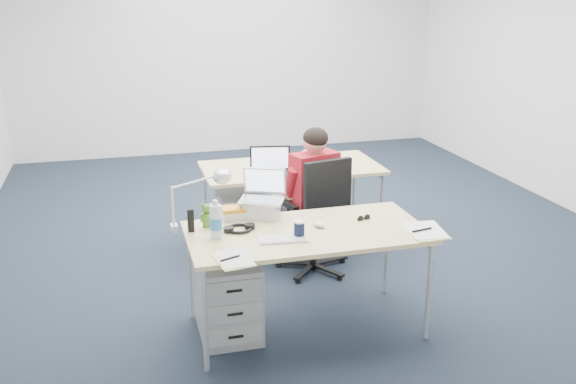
{
  "coord_description": "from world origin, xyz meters",
  "views": [
    {
      "loc": [
        -1.6,
        -5.48,
        2.3
      ],
      "look_at": [
        -0.44,
        -1.17,
        0.85
      ],
      "focal_mm": 40.0,
      "sensor_mm": 36.0,
      "label": 1
    }
  ],
  "objects_px": {
    "desk_near": "(307,237)",
    "computer_mouse": "(319,224)",
    "headphones": "(239,228)",
    "can_koozie": "(299,229)",
    "desk_far": "(291,171)",
    "sunglasses": "(364,218)",
    "far_cup": "(306,156)",
    "drawer_pedestal_near": "(228,297)",
    "desk_lamp": "(192,200)",
    "drawer_pedestal_far": "(243,223)",
    "office_chair": "(315,239)",
    "wireless_keyboard": "(283,239)",
    "silver_laptop": "(262,195)",
    "water_bottle": "(216,219)",
    "bear_figurine": "(207,215)",
    "cordless_phone": "(191,221)",
    "dark_laptop": "(271,161)",
    "book_stack": "(235,213)",
    "seated_person": "(305,197)"
  },
  "relations": [
    {
      "from": "desk_far",
      "to": "headphones",
      "type": "distance_m",
      "value": 1.63
    },
    {
      "from": "desk_far",
      "to": "computer_mouse",
      "type": "bearing_deg",
      "value": -98.39
    },
    {
      "from": "silver_laptop",
      "to": "headphones",
      "type": "bearing_deg",
      "value": -108.89
    },
    {
      "from": "office_chair",
      "to": "headphones",
      "type": "xyz_separation_m",
      "value": [
        -0.78,
        -0.76,
        0.46
      ]
    },
    {
      "from": "cordless_phone",
      "to": "desk_lamp",
      "type": "xyz_separation_m",
      "value": [
        0.02,
        0.02,
        0.14
      ]
    },
    {
      "from": "drawer_pedestal_far",
      "to": "silver_laptop",
      "type": "distance_m",
      "value": 1.24
    },
    {
      "from": "book_stack",
      "to": "sunglasses",
      "type": "distance_m",
      "value": 0.9
    },
    {
      "from": "office_chair",
      "to": "drawer_pedestal_near",
      "type": "distance_m",
      "value": 1.2
    },
    {
      "from": "silver_laptop",
      "to": "office_chair",
      "type": "bearing_deg",
      "value": 66.93
    },
    {
      "from": "desk_far",
      "to": "drawer_pedestal_near",
      "type": "bearing_deg",
      "value": -119.83
    },
    {
      "from": "desk_far",
      "to": "water_bottle",
      "type": "distance_m",
      "value": 1.81
    },
    {
      "from": "office_chair",
      "to": "water_bottle",
      "type": "distance_m",
      "value": 1.4
    },
    {
      "from": "cordless_phone",
      "to": "desk_near",
      "type": "bearing_deg",
      "value": -15.25
    },
    {
      "from": "water_bottle",
      "to": "far_cup",
      "type": "distance_m",
      "value": 1.98
    },
    {
      "from": "drawer_pedestal_near",
      "to": "desk_lamp",
      "type": "xyz_separation_m",
      "value": [
        -0.2,
        0.14,
        0.67
      ]
    },
    {
      "from": "drawer_pedestal_far",
      "to": "far_cup",
      "type": "distance_m",
      "value": 0.87
    },
    {
      "from": "wireless_keyboard",
      "to": "computer_mouse",
      "type": "relative_size",
      "value": 2.98
    },
    {
      "from": "office_chair",
      "to": "desk_near",
      "type": "bearing_deg",
      "value": -123.55
    },
    {
      "from": "office_chair",
      "to": "computer_mouse",
      "type": "distance_m",
      "value": 0.99
    },
    {
      "from": "desk_near",
      "to": "water_bottle",
      "type": "relative_size",
      "value": 6.16
    },
    {
      "from": "book_stack",
      "to": "far_cup",
      "type": "xyz_separation_m",
      "value": [
        0.92,
        1.32,
        0.01
      ]
    },
    {
      "from": "headphones",
      "to": "dark_laptop",
      "type": "relative_size",
      "value": 0.64
    },
    {
      "from": "water_bottle",
      "to": "desk_lamp",
      "type": "relative_size",
      "value": 0.61
    },
    {
      "from": "headphones",
      "to": "can_koozie",
      "type": "height_order",
      "value": "can_koozie"
    },
    {
      "from": "desk_near",
      "to": "dark_laptop",
      "type": "xyz_separation_m",
      "value": [
        0.07,
        1.33,
        0.17
      ]
    },
    {
      "from": "book_stack",
      "to": "far_cup",
      "type": "bearing_deg",
      "value": 55.08
    },
    {
      "from": "seated_person",
      "to": "water_bottle",
      "type": "distance_m",
      "value": 1.39
    },
    {
      "from": "desk_far",
      "to": "seated_person",
      "type": "relative_size",
      "value": 1.32
    },
    {
      "from": "desk_near",
      "to": "desk_far",
      "type": "height_order",
      "value": "same"
    },
    {
      "from": "desk_near",
      "to": "computer_mouse",
      "type": "xyz_separation_m",
      "value": [
        0.1,
        0.04,
        0.07
      ]
    },
    {
      "from": "desk_far",
      "to": "can_koozie",
      "type": "relative_size",
      "value": 14.0
    },
    {
      "from": "water_bottle",
      "to": "cordless_phone",
      "type": "height_order",
      "value": "water_bottle"
    },
    {
      "from": "bear_figurine",
      "to": "far_cup",
      "type": "height_order",
      "value": "bear_figurine"
    },
    {
      "from": "silver_laptop",
      "to": "dark_laptop",
      "type": "xyz_separation_m",
      "value": [
        0.3,
        0.98,
        -0.04
      ]
    },
    {
      "from": "headphones",
      "to": "computer_mouse",
      "type": "bearing_deg",
      "value": -17.06
    },
    {
      "from": "desk_near",
      "to": "computer_mouse",
      "type": "height_order",
      "value": "computer_mouse"
    },
    {
      "from": "drawer_pedestal_near",
      "to": "can_koozie",
      "type": "xyz_separation_m",
      "value": [
        0.45,
        -0.16,
        0.51
      ]
    },
    {
      "from": "desk_near",
      "to": "silver_laptop",
      "type": "height_order",
      "value": "silver_laptop"
    },
    {
      "from": "silver_laptop",
      "to": "desk_lamp",
      "type": "height_order",
      "value": "desk_lamp"
    },
    {
      "from": "far_cup",
      "to": "office_chair",
      "type": "bearing_deg",
      "value": -101.25
    },
    {
      "from": "office_chair",
      "to": "cordless_phone",
      "type": "height_order",
      "value": "office_chair"
    },
    {
      "from": "computer_mouse",
      "to": "bear_figurine",
      "type": "relative_size",
      "value": 0.63
    },
    {
      "from": "book_stack",
      "to": "desk_lamp",
      "type": "xyz_separation_m",
      "value": [
        -0.31,
        -0.15,
        0.17
      ]
    },
    {
      "from": "desk_far",
      "to": "sunglasses",
      "type": "distance_m",
      "value": 1.48
    },
    {
      "from": "can_koozie",
      "to": "far_cup",
      "type": "relative_size",
      "value": 1.08
    },
    {
      "from": "far_cup",
      "to": "desk_near",
      "type": "bearing_deg",
      "value": -106.65
    },
    {
      "from": "office_chair",
      "to": "wireless_keyboard",
      "type": "height_order",
      "value": "office_chair"
    },
    {
      "from": "seated_person",
      "to": "computer_mouse",
      "type": "relative_size",
      "value": 11.34
    },
    {
      "from": "desk_far",
      "to": "seated_person",
      "type": "bearing_deg",
      "value": -92.3
    },
    {
      "from": "desk_far",
      "to": "drawer_pedestal_far",
      "type": "bearing_deg",
      "value": -164.0
    }
  ]
}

